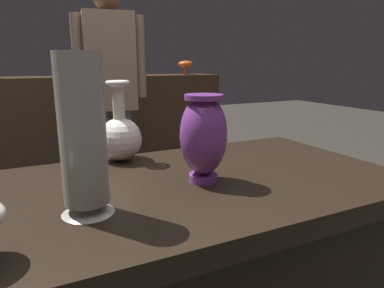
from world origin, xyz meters
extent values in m
cube|color=black|center=(0.00, 0.00, 0.78)|extent=(1.20, 0.64, 0.05)
cube|color=#382619|center=(0.00, 2.20, 0.47)|extent=(2.60, 0.40, 0.95)
cube|color=#382619|center=(0.00, 2.20, 0.97)|extent=(2.60, 0.40, 0.04)
cylinder|color=#7A388E|center=(0.05, -0.02, 0.81)|extent=(0.08, 0.08, 0.02)
ellipsoid|color=#7A388E|center=(0.05, -0.02, 0.92)|extent=(0.12, 0.12, 0.21)
cylinder|color=#7A388E|center=(0.05, -0.02, 1.02)|extent=(0.10, 0.10, 0.01)
sphere|color=silver|center=(-0.09, 0.27, 0.87)|extent=(0.13, 0.13, 0.13)
cylinder|color=silver|center=(-0.09, 0.27, 0.98)|extent=(0.04, 0.04, 0.12)
torus|color=silver|center=(-0.09, 0.27, 1.04)|extent=(0.07, 0.07, 0.01)
cone|color=gray|center=(-0.25, -0.09, 0.81)|extent=(0.11, 0.11, 0.02)
cylinder|color=gray|center=(-0.25, -0.09, 0.97)|extent=(0.09, 0.09, 0.30)
cylinder|color=#E55B1E|center=(1.04, 2.17, 1.00)|extent=(0.06, 0.06, 0.01)
cylinder|color=#E55B1E|center=(1.04, 2.17, 1.03)|extent=(0.02, 0.02, 0.05)
ellipsoid|color=#E55B1E|center=(1.04, 2.17, 1.08)|extent=(0.14, 0.14, 0.06)
cylinder|color=orange|center=(0.52, 2.19, 1.00)|extent=(0.05, 0.05, 0.01)
ellipsoid|color=orange|center=(0.52, 2.19, 1.07)|extent=(0.09, 0.09, 0.13)
cylinder|color=orange|center=(0.52, 2.19, 1.13)|extent=(0.08, 0.08, 0.01)
cylinder|color=slate|center=(0.27, 1.53, 0.40)|extent=(0.11, 0.11, 0.79)
cylinder|color=slate|center=(0.12, 1.55, 0.40)|extent=(0.11, 0.11, 0.79)
cube|color=#846B56|center=(0.20, 1.54, 1.10)|extent=(0.34, 0.22, 0.63)
cylinder|color=#846B56|center=(0.39, 1.52, 1.14)|extent=(0.07, 0.07, 0.53)
cylinder|color=#846B56|center=(0.00, 1.57, 1.14)|extent=(0.07, 0.07, 0.53)
camera|label=1|loc=(-0.35, -0.78, 1.10)|focal=32.35mm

